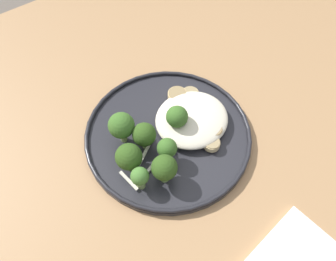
% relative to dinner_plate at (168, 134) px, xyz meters
% --- Properties ---
extents(ground, '(6.00, 6.00, 0.00)m').
position_rel_dinner_plate_xyz_m(ground, '(0.02, -0.01, -0.75)').
color(ground, '#665B51').
extents(wooden_dining_table, '(1.40, 1.00, 0.74)m').
position_rel_dinner_plate_xyz_m(wooden_dining_table, '(0.02, -0.01, -0.09)').
color(wooden_dining_table, '#9E754C').
rests_on(wooden_dining_table, ground).
extents(dinner_plate, '(0.29, 0.29, 0.02)m').
position_rel_dinner_plate_xyz_m(dinner_plate, '(0.00, 0.00, 0.00)').
color(dinner_plate, '#232328').
rests_on(dinner_plate, wooden_dining_table).
extents(noodle_bed, '(0.13, 0.12, 0.03)m').
position_rel_dinner_plate_xyz_m(noodle_bed, '(-0.05, 0.01, 0.02)').
color(noodle_bed, beige).
rests_on(noodle_bed, dinner_plate).
extents(seared_scallop_center_golden, '(0.03, 0.03, 0.02)m').
position_rel_dinner_plate_xyz_m(seared_scallop_center_golden, '(-0.03, -0.01, 0.01)').
color(seared_scallop_center_golden, beige).
rests_on(seared_scallop_center_golden, dinner_plate).
extents(seared_scallop_tilted_round, '(0.03, 0.03, 0.01)m').
position_rel_dinner_plate_xyz_m(seared_scallop_tilted_round, '(-0.04, 0.07, 0.01)').
color(seared_scallop_tilted_round, '#E5C689').
rests_on(seared_scallop_tilted_round, dinner_plate).
extents(seared_scallop_front_small, '(0.04, 0.04, 0.01)m').
position_rel_dinner_plate_xyz_m(seared_scallop_front_small, '(-0.06, 0.01, 0.01)').
color(seared_scallop_front_small, '#DBB77A').
rests_on(seared_scallop_front_small, dinner_plate).
extents(seared_scallop_rear_pale, '(0.03, 0.03, 0.02)m').
position_rel_dinner_plate_xyz_m(seared_scallop_rear_pale, '(-0.06, 0.05, 0.01)').
color(seared_scallop_rear_pale, '#DBB77A').
rests_on(seared_scallop_rear_pale, dinner_plate).
extents(seared_scallop_right_edge, '(0.03, 0.03, 0.01)m').
position_rel_dinner_plate_xyz_m(seared_scallop_right_edge, '(-0.04, -0.04, 0.01)').
color(seared_scallop_right_edge, '#DBB77A').
rests_on(seared_scallop_right_edge, dinner_plate).
extents(seared_scallop_on_noodles, '(0.03, 0.03, 0.02)m').
position_rel_dinner_plate_xyz_m(seared_scallop_on_noodles, '(-0.06, -0.05, 0.01)').
color(seared_scallop_on_noodles, '#DBB77A').
rests_on(seared_scallop_on_noodles, dinner_plate).
extents(seared_scallop_left_edge, '(0.03, 0.03, 0.01)m').
position_rel_dinner_plate_xyz_m(seared_scallop_left_edge, '(-0.08, -0.04, 0.01)').
color(seared_scallop_left_edge, '#E5C689').
rests_on(seared_scallop_left_edge, dinner_plate).
extents(broccoli_floret_front_edge, '(0.04, 0.04, 0.06)m').
position_rel_dinner_plate_xyz_m(broccoli_floret_front_edge, '(-0.02, 0.00, 0.04)').
color(broccoli_floret_front_edge, '#7A994C').
rests_on(broccoli_floret_front_edge, dinner_plate).
extents(broccoli_floret_left_leaning, '(0.03, 0.03, 0.05)m').
position_rel_dinner_plate_xyz_m(broccoli_floret_left_leaning, '(0.09, 0.05, 0.03)').
color(broccoli_floret_left_leaning, '#89A356').
rests_on(broccoli_floret_left_leaning, dinner_plate).
extents(broccoli_floret_split_head, '(0.04, 0.04, 0.06)m').
position_rel_dinner_plate_xyz_m(broccoli_floret_split_head, '(0.06, 0.07, 0.04)').
color(broccoli_floret_split_head, '#7A994C').
rests_on(broccoli_floret_split_head, dinner_plate).
extents(broccoli_floret_tall_stalk, '(0.04, 0.04, 0.06)m').
position_rel_dinner_plate_xyz_m(broccoli_floret_tall_stalk, '(0.05, -0.00, 0.04)').
color(broccoli_floret_tall_stalk, '#89A356').
rests_on(broccoli_floret_tall_stalk, dinner_plate).
extents(broccoli_floret_beside_noodles, '(0.03, 0.03, 0.05)m').
position_rel_dinner_plate_xyz_m(broccoli_floret_beside_noodles, '(0.03, 0.04, 0.03)').
color(broccoli_floret_beside_noodles, '#7A994C').
rests_on(broccoli_floret_beside_noodles, dinner_plate).
extents(broccoli_floret_center_pile, '(0.04, 0.04, 0.07)m').
position_rel_dinner_plate_xyz_m(broccoli_floret_center_pile, '(0.07, -0.04, 0.04)').
color(broccoli_floret_center_pile, '#89A356').
rests_on(broccoli_floret_center_pile, dinner_plate).
extents(broccoli_floret_rear_charred, '(0.04, 0.04, 0.06)m').
position_rel_dinner_plate_xyz_m(broccoli_floret_rear_charred, '(0.09, 0.02, 0.03)').
color(broccoli_floret_rear_charred, '#7A994C').
rests_on(broccoli_floret_rear_charred, dinner_plate).
extents(onion_sliver_curled_piece, '(0.05, 0.03, 0.00)m').
position_rel_dinner_plate_xyz_m(onion_sliver_curled_piece, '(0.05, 0.01, 0.01)').
color(onion_sliver_curled_piece, silver).
rests_on(onion_sliver_curled_piece, dinner_plate).
extents(onion_sliver_long_sliver, '(0.04, 0.02, 0.00)m').
position_rel_dinner_plate_xyz_m(onion_sliver_long_sliver, '(0.05, 0.04, 0.01)').
color(onion_sliver_long_sliver, silver).
rests_on(onion_sliver_long_sliver, dinner_plate).
extents(onion_sliver_short_strip, '(0.01, 0.04, 0.00)m').
position_rel_dinner_plate_xyz_m(onion_sliver_short_strip, '(0.10, 0.04, 0.01)').
color(onion_sliver_short_strip, silver).
rests_on(onion_sliver_short_strip, dinner_plate).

